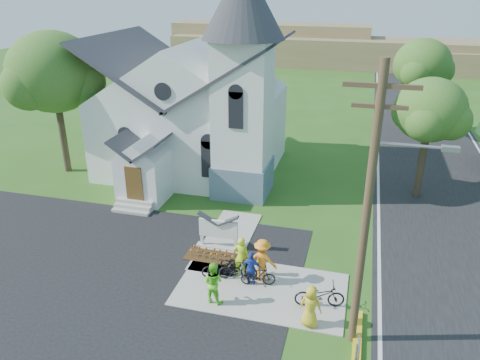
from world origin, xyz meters
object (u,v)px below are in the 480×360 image
(bike_3, at_px, (258,276))
(cyclist_1, at_px, (213,282))
(cyclist_3, at_px, (262,260))
(bike_0, at_px, (221,267))
(bike_2, at_px, (239,265))
(bike_4, at_px, (320,295))
(stop_sign, at_px, (357,355))
(cyclist_2, at_px, (251,269))
(cyclist_0, at_px, (241,257))
(cyclist_4, at_px, (311,306))
(church_sign, at_px, (218,229))
(bike_1, at_px, (236,269))
(utility_pole, at_px, (370,206))

(bike_3, bearing_deg, cyclist_1, 121.47)
(cyclist_1, bearing_deg, cyclist_3, -120.35)
(bike_0, xyz_separation_m, bike_3, (1.70, -0.20, -0.00))
(cyclist_1, xyz_separation_m, bike_2, (0.51, 2.02, -0.42))
(bike_0, height_order, bike_4, bike_4)
(stop_sign, bearing_deg, cyclist_1, 148.56)
(cyclist_2, xyz_separation_m, bike_2, (-0.69, 0.52, -0.30))
(cyclist_3, bearing_deg, stop_sign, 129.62)
(bike_4, bearing_deg, cyclist_0, 58.02)
(cyclist_1, relative_size, bike_2, 1.00)
(cyclist_1, relative_size, cyclist_4, 1.04)
(cyclist_0, bearing_deg, cyclist_2, 140.27)
(church_sign, bearing_deg, cyclist_1, -75.61)
(cyclist_1, distance_m, cyclist_2, 1.93)
(cyclist_0, bearing_deg, bike_4, 163.16)
(bike_1, bearing_deg, bike_2, -29.65)
(stop_sign, bearing_deg, cyclist_3, 127.15)
(bike_1, bearing_deg, cyclist_0, -52.21)
(church_sign, height_order, cyclist_2, church_sign)
(cyclist_0, height_order, bike_1, cyclist_0)
(bike_0, bearing_deg, cyclist_0, -93.97)
(stop_sign, height_order, bike_4, stop_sign)
(stop_sign, height_order, cyclist_0, stop_sign)
(cyclist_2, height_order, bike_4, cyclist_2)
(stop_sign, distance_m, bike_1, 7.42)
(cyclist_1, bearing_deg, church_sign, -66.50)
(church_sign, relative_size, utility_pole, 0.22)
(cyclist_1, xyz_separation_m, bike_1, (0.48, 1.76, -0.42))
(cyclist_3, bearing_deg, utility_pole, 148.88)
(cyclist_3, bearing_deg, cyclist_1, 53.00)
(church_sign, height_order, bike_4, church_sign)
(utility_pole, relative_size, cyclist_4, 5.85)
(church_sign, distance_m, bike_2, 2.52)
(bike_4, bearing_deg, bike_2, 58.58)
(cyclist_0, relative_size, bike_4, 0.95)
(church_sign, bearing_deg, cyclist_2, -47.98)
(stop_sign, bearing_deg, bike_0, 138.52)
(utility_pole, xyz_separation_m, cyclist_0, (-4.92, 2.76, -4.42))
(utility_pole, height_order, bike_4, utility_pole)
(utility_pole, height_order, cyclist_3, utility_pole)
(church_sign, relative_size, bike_1, 1.41)
(bike_1, bearing_deg, bike_3, -125.77)
(bike_3, bearing_deg, cyclist_0, 45.57)
(stop_sign, height_order, bike_2, stop_sign)
(bike_2, bearing_deg, bike_1, -177.93)
(bike_3, bearing_deg, bike_0, 69.60)
(bike_0, height_order, cyclist_1, cyclist_1)
(bike_4, bearing_deg, cyclist_1, 88.19)
(bike_2, distance_m, bike_4, 3.83)
(church_sign, relative_size, bike_0, 1.29)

